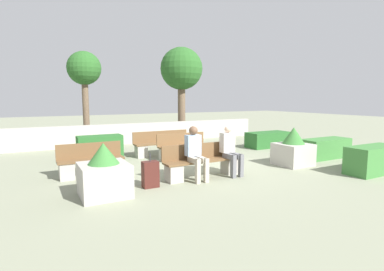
{
  "coord_description": "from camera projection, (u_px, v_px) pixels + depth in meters",
  "views": [
    {
      "loc": [
        -4.78,
        -7.83,
        2.09
      ],
      "look_at": [
        -0.24,
        0.5,
        0.9
      ],
      "focal_mm": 28.0,
      "sensor_mm": 36.0,
      "label": 1
    }
  ],
  "objects": [
    {
      "name": "planter_corner_left",
      "position": [
        104.0,
        174.0,
        6.38
      ],
      "size": [
        1.0,
        1.0,
        1.15
      ],
      "color": "#ADA89E",
      "rests_on": "ground_plane"
    },
    {
      "name": "hedge_block_mid_right",
      "position": [
        100.0,
        148.0,
        10.2
      ],
      "size": [
        1.47,
        0.62,
        0.82
      ],
      "color": "#286028",
      "rests_on": "ground_plane"
    },
    {
      "name": "hedge_block_mid_left",
      "position": [
        373.0,
        160.0,
        8.33
      ],
      "size": [
        1.71,
        0.69,
        0.77
      ],
      "color": "#3D7A38",
      "rests_on": "ground_plane"
    },
    {
      "name": "suitcase",
      "position": [
        150.0,
        174.0,
        7.02
      ],
      "size": [
        0.37,
        0.24,
        0.82
      ],
      "color": "#471E19",
      "rests_on": "ground_plane"
    },
    {
      "name": "planter_corner_right",
      "position": [
        293.0,
        149.0,
        9.34
      ],
      "size": [
        0.98,
        0.98,
        1.19
      ],
      "color": "#ADA89E",
      "rests_on": "ground_plane"
    },
    {
      "name": "bench_front",
      "position": [
        202.0,
        164.0,
        7.93
      ],
      "size": [
        2.18,
        0.48,
        0.88
      ],
      "color": "brown",
      "rests_on": "ground_plane"
    },
    {
      "name": "perimeter_wall",
      "position": [
        146.0,
        133.0,
        14.12
      ],
      "size": [
        12.04,
        0.3,
        0.93
      ],
      "color": "#ADA89E",
      "rests_on": "ground_plane"
    },
    {
      "name": "hedge_block_near_left",
      "position": [
        268.0,
        140.0,
        12.8
      ],
      "size": [
        1.88,
        0.81,
        0.65
      ],
      "color": "#286028",
      "rests_on": "ground_plane"
    },
    {
      "name": "person_seated_man",
      "position": [
        195.0,
        150.0,
        7.62
      ],
      "size": [
        0.38,
        0.64,
        1.38
      ],
      "color": "#B2A893",
      "rests_on": "ground_plane"
    },
    {
      "name": "bench_back",
      "position": [
        183.0,
        149.0,
        10.28
      ],
      "size": [
        1.8,
        0.48,
        0.88
      ],
      "rotation": [
        0.0,
        0.0,
        0.09
      ],
      "color": "brown",
      "rests_on": "ground_plane"
    },
    {
      "name": "bench_right_side",
      "position": [
        91.0,
        164.0,
        8.04
      ],
      "size": [
        1.7,
        0.48,
        0.88
      ],
      "rotation": [
        0.0,
        0.0,
        0.13
      ],
      "color": "brown",
      "rests_on": "ground_plane"
    },
    {
      "name": "tree_center_left",
      "position": [
        181.0,
        70.0,
        15.98
      ],
      "size": [
        2.25,
        2.25,
        4.78
      ],
      "color": "brown",
      "rests_on": "ground_plane"
    },
    {
      "name": "hedge_block_near_right",
      "position": [
        325.0,
        148.0,
        10.48
      ],
      "size": [
        1.88,
        0.73,
        0.68
      ],
      "color": "#3D7A38",
      "rests_on": "ground_plane"
    },
    {
      "name": "person_seated_woman",
      "position": [
        230.0,
        148.0,
        8.13
      ],
      "size": [
        0.38,
        0.64,
        1.34
      ],
      "color": "slate",
      "rests_on": "ground_plane"
    },
    {
      "name": "ground_plane",
      "position": [
        207.0,
        165.0,
        9.35
      ],
      "size": [
        60.0,
        60.0,
        0.0
      ],
      "primitive_type": "plane",
      "color": "gray"
    },
    {
      "name": "bench_left_side",
      "position": [
        163.0,
        146.0,
        11.0
      ],
      "size": [
        2.15,
        0.49,
        0.88
      ],
      "rotation": [
        0.0,
        0.0,
        -0.12
      ],
      "color": "brown",
      "rests_on": "ground_plane"
    },
    {
      "name": "tree_leftmost",
      "position": [
        84.0,
        71.0,
        13.87
      ],
      "size": [
        1.55,
        1.55,
        4.24
      ],
      "color": "brown",
      "rests_on": "ground_plane"
    }
  ]
}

